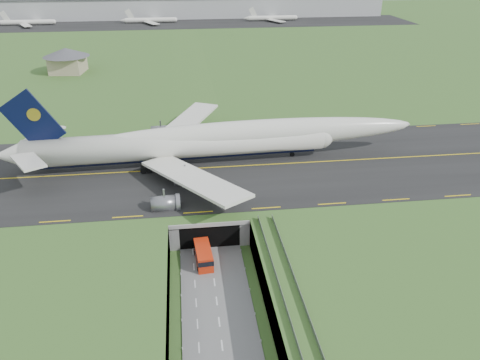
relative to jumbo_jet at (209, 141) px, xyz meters
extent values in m
plane|color=#3A6227|center=(-2.00, -36.15, -11.76)|extent=(900.00, 900.00, 0.00)
cube|color=gray|center=(-2.00, -36.15, -8.76)|extent=(800.00, 800.00, 6.00)
cube|color=slate|center=(-2.00, -43.65, -11.66)|extent=(12.00, 75.00, 0.20)
cube|color=black|center=(-2.00, -3.15, -5.67)|extent=(800.00, 44.00, 0.18)
cube|color=gray|center=(-2.00, -17.15, -6.26)|extent=(16.00, 22.00, 1.00)
cube|color=gray|center=(-9.00, -17.15, -8.76)|extent=(2.00, 22.00, 6.00)
cube|color=gray|center=(5.00, -17.15, -8.76)|extent=(2.00, 22.00, 6.00)
cube|color=black|center=(-2.00, -22.15, -9.26)|extent=(12.00, 12.00, 5.00)
cube|color=#A8A8A3|center=(-2.00, -28.20, -6.16)|extent=(17.00, 0.50, 0.80)
cube|color=#A8A8A3|center=(9.00, -54.65, -5.96)|extent=(3.00, 53.00, 0.50)
cube|color=gray|center=(7.60, -54.65, -5.21)|extent=(0.06, 53.00, 1.00)
cube|color=gray|center=(10.40, -54.65, -5.21)|extent=(0.06, 53.00, 1.00)
cylinder|color=#A8A8A3|center=(9.00, -52.15, -8.96)|extent=(0.90, 0.90, 5.60)
cylinder|color=#A8A8A3|center=(9.00, -40.15, -8.96)|extent=(0.90, 0.90, 5.60)
cylinder|color=silver|center=(-7.37, -0.31, -0.33)|extent=(71.64, 9.71, 6.72)
sphere|color=silver|center=(28.31, 1.19, -0.33)|extent=(6.86, 6.86, 6.59)
cone|color=silver|center=(-46.20, -1.94, -0.33)|extent=(7.61, 6.69, 6.39)
ellipsoid|color=silver|center=(11.90, 0.50, 1.18)|extent=(81.39, 9.59, 7.06)
ellipsoid|color=black|center=(27.26, 1.14, 0.51)|extent=(4.82, 3.14, 2.35)
cylinder|color=black|center=(-7.37, -0.31, -2.95)|extent=(67.91, 5.67, 2.82)
cube|color=silver|center=(-5.98, 16.57, -1.38)|extent=(21.10, 31.30, 2.83)
cube|color=silver|center=(-40.24, 6.20, 1.25)|extent=(9.26, 12.47, 1.08)
cube|color=silver|center=(-4.57, -17.01, -1.38)|extent=(23.08, 30.52, 2.83)
cube|color=silver|center=(-39.58, -9.55, 1.25)|extent=(9.93, 12.37, 1.08)
cube|color=black|center=(-39.38, -1.65, 7.55)|extent=(13.37, 1.19, 14.86)
cylinder|color=gold|center=(-38.86, -1.63, 9.12)|extent=(2.97, 0.86, 2.94)
cylinder|color=slate|center=(-7.03, 9.69, -4.64)|extent=(5.60, 3.69, 3.47)
cylinder|color=slate|center=(-12.45, 20.50, -4.64)|extent=(5.60, 3.69, 3.47)
cylinder|color=slate|center=(-6.19, -10.25, -4.64)|extent=(5.60, 3.69, 3.47)
cylinder|color=slate|center=(-10.69, -21.47, -4.64)|extent=(5.60, 3.69, 3.47)
cylinder|color=black|center=(21.17, 0.89, -5.00)|extent=(1.18, 0.57, 1.16)
cube|color=black|center=(-12.10, -0.51, -4.85)|extent=(6.61, 7.61, 1.47)
cube|color=red|center=(-3.56, -32.76, -10.03)|extent=(3.42, 7.86, 3.07)
cube|color=black|center=(-3.56, -32.76, -9.41)|extent=(3.49, 7.97, 1.02)
cube|color=black|center=(-3.56, -32.76, -11.31)|extent=(3.18, 7.34, 0.51)
cylinder|color=black|center=(-4.70, -35.40, -11.20)|extent=(0.43, 0.94, 0.92)
cylinder|color=black|center=(-5.08, -30.30, -11.20)|extent=(0.43, 0.94, 0.92)
cylinder|color=black|center=(-2.05, -35.21, -11.20)|extent=(0.43, 0.94, 0.92)
cylinder|color=black|center=(-2.43, -30.11, -11.20)|extent=(0.43, 0.94, 0.92)
cube|color=tan|center=(-53.22, 99.96, -2.32)|extent=(14.30, 14.30, 6.88)
cone|color=#4C4C51|center=(-53.22, 99.96, 2.84)|extent=(20.98, 20.98, 3.44)
cube|color=#B2B2B2|center=(-2.00, 263.85, 1.74)|extent=(300.00, 22.00, 15.00)
cube|color=black|center=(-2.00, 233.85, -5.62)|extent=(320.00, 50.00, 0.08)
cylinder|color=silver|center=(-106.79, 238.85, -3.58)|extent=(34.00, 3.20, 3.20)
cylinder|color=silver|center=(-24.89, 238.85, -3.58)|extent=(34.00, 3.20, 3.20)
cylinder|color=silver|center=(61.00, 238.85, -3.58)|extent=(34.00, 3.20, 3.20)
ellipsoid|color=slate|center=(118.00, 393.85, -15.76)|extent=(260.00, 91.00, 44.00)
ellipsoid|color=slate|center=(318.00, 393.85, -15.76)|extent=(180.00, 63.00, 60.00)
camera|label=1|loc=(-5.83, -106.12, 42.71)|focal=35.00mm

